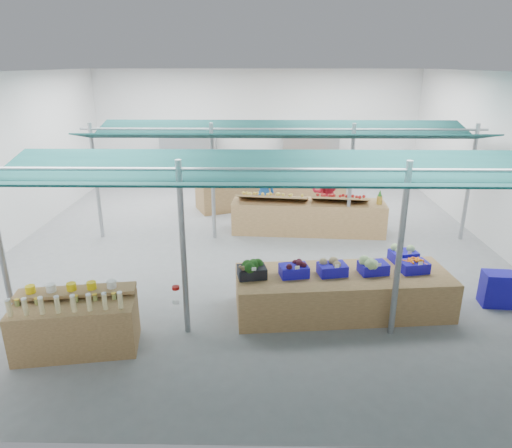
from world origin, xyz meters
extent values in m
plane|color=slate|center=(0.00, 0.00, 0.00)|extent=(13.00, 13.00, 0.00)
plane|color=silver|center=(0.00, 0.00, 4.20)|extent=(13.00, 13.00, 0.00)
plane|color=silver|center=(0.00, 6.50, 2.10)|extent=(12.00, 0.00, 12.00)
plane|color=silver|center=(-6.00, 0.00, 2.10)|extent=(0.00, 13.00, 13.00)
plane|color=silver|center=(6.00, 0.00, 2.10)|extent=(0.00, 13.00, 13.00)
cylinder|color=gray|center=(-4.00, -4.00, 1.50)|extent=(0.10, 0.10, 3.00)
cylinder|color=gray|center=(-4.00, 0.50, 1.50)|extent=(0.10, 0.10, 3.00)
cylinder|color=gray|center=(-1.00, -4.00, 1.50)|extent=(0.10, 0.10, 3.00)
cylinder|color=gray|center=(-1.00, 0.50, 1.50)|extent=(0.10, 0.10, 3.00)
cylinder|color=gray|center=(2.50, -4.00, 1.50)|extent=(0.10, 0.10, 3.00)
cylinder|color=gray|center=(2.50, 0.50, 1.50)|extent=(0.10, 0.10, 3.00)
cylinder|color=gray|center=(5.50, 0.50, 1.50)|extent=(0.10, 0.10, 3.00)
cylinder|color=gray|center=(0.75, -4.00, 2.85)|extent=(10.00, 0.06, 0.06)
cylinder|color=gray|center=(0.75, 0.50, 2.85)|extent=(10.00, 0.06, 0.06)
cube|color=#092828|center=(0.75, -4.65, 2.78)|extent=(9.50, 1.28, 0.30)
cube|color=#092828|center=(0.75, -3.35, 2.78)|extent=(9.50, 1.28, 0.30)
cube|color=#092828|center=(0.75, -0.15, 2.78)|extent=(9.50, 1.28, 0.30)
cube|color=#092828|center=(0.75, 1.15, 2.78)|extent=(9.50, 1.28, 0.30)
cube|color=#B23F33|center=(-2.50, 6.00, 1.00)|extent=(2.00, 0.50, 2.00)
cube|color=#B23F33|center=(2.00, 6.00, 1.00)|extent=(2.00, 0.50, 2.00)
cube|color=brown|center=(-2.67, -4.56, 0.42)|extent=(1.98, 1.12, 0.83)
cube|color=#997247|center=(-2.71, -4.30, 0.91)|extent=(1.90, 0.66, 0.06)
cube|color=brown|center=(1.77, -3.26, 0.38)|extent=(4.01, 1.68, 0.76)
cube|color=brown|center=(1.51, 0.96, 0.44)|extent=(4.14, 1.23, 0.87)
cube|color=brown|center=(0.61, 3.70, 0.45)|extent=(5.00, 2.93, 0.90)
cube|color=#1710AD|center=(4.75, -2.99, 0.33)|extent=(0.59, 0.44, 0.67)
imported|color=#1A52AE|center=(0.31, 2.06, 0.82)|extent=(0.62, 0.43, 1.63)
imported|color=#AD1527|center=(2.11, 2.06, 0.82)|extent=(0.83, 0.67, 1.63)
cube|color=black|center=(0.10, -3.43, 0.86)|extent=(0.56, 0.44, 0.20)
cube|color=white|center=(0.14, -3.64, 1.02)|extent=(0.08, 0.03, 0.06)
cube|color=#1710AD|center=(0.85, -3.35, 0.86)|extent=(0.56, 0.44, 0.20)
cube|color=white|center=(0.90, -3.57, 1.02)|extent=(0.08, 0.03, 0.06)
cube|color=#1710AD|center=(1.55, -3.28, 0.86)|extent=(0.56, 0.44, 0.20)
cube|color=white|center=(1.60, -3.50, 1.02)|extent=(0.08, 0.03, 0.06)
cube|color=#1710AD|center=(2.31, -3.21, 0.86)|extent=(0.56, 0.44, 0.20)
cube|color=white|center=(2.35, -3.42, 1.02)|extent=(0.08, 0.03, 0.06)
cube|color=#1710AD|center=(3.06, -3.13, 0.86)|extent=(0.56, 0.44, 0.20)
cube|color=white|center=(3.10, -3.35, 1.02)|extent=(0.08, 0.03, 0.06)
sphere|color=brown|center=(-0.05, -3.57, 1.00)|extent=(0.09, 0.09, 0.09)
sphere|color=brown|center=(-0.10, -3.59, 1.04)|extent=(0.06, 0.06, 0.06)
cylinder|color=#AE0F0B|center=(-1.05, -4.52, 1.10)|extent=(0.12, 0.12, 0.05)
cube|color=white|center=(-1.05, -4.58, 0.88)|extent=(0.10, 0.01, 0.07)
cube|color=#997247|center=(0.53, 0.93, 0.99)|extent=(1.97, 0.92, 0.26)
cube|color=#997247|center=(2.33, 0.81, 0.99)|extent=(1.57, 0.87, 0.26)
cylinder|color=#8C6019|center=(3.34, 0.75, 0.98)|extent=(0.14, 0.14, 0.22)
cone|color=#26661E|center=(3.34, 0.75, 1.17)|extent=(0.12, 0.12, 0.18)
cube|color=#1710AD|center=(3.01, -2.65, 0.86)|extent=(0.56, 0.44, 0.20)
cube|color=white|center=(3.06, -2.86, 1.02)|extent=(0.08, 0.03, 0.06)
camera|label=1|loc=(0.31, -10.81, 4.38)|focal=32.00mm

